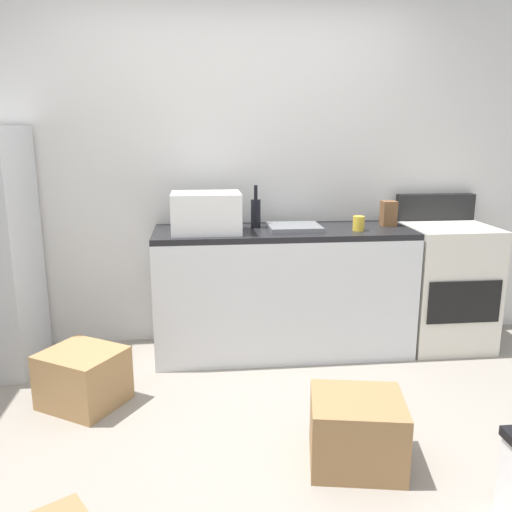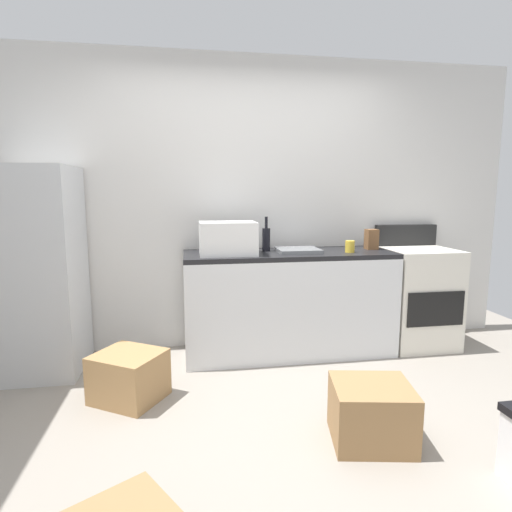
{
  "view_description": "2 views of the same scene",
  "coord_description": "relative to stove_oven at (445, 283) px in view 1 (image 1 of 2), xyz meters",
  "views": [
    {
      "loc": [
        -0.28,
        -2.41,
        1.57
      ],
      "look_at": [
        0.1,
        1.09,
        0.74
      ],
      "focal_mm": 37.25,
      "sensor_mm": 36.0,
      "label": 1
    },
    {
      "loc": [
        -0.57,
        -2.27,
        1.4
      ],
      "look_at": [
        -0.04,
        0.92,
        0.91
      ],
      "focal_mm": 29.33,
      "sensor_mm": 36.0,
      "label": 2
    }
  ],
  "objects": [
    {
      "name": "wine_bottle",
      "position": [
        -1.4,
        0.08,
        0.54
      ],
      "size": [
        0.07,
        0.07,
        0.3
      ],
      "color": "black",
      "rests_on": "kitchen_counter"
    },
    {
      "name": "cardboard_box_small",
      "position": [
        -2.5,
        -0.67,
        -0.3
      ],
      "size": [
        0.56,
        0.55,
        0.33
      ],
      "primitive_type": "cube",
      "rotation": [
        0.0,
        0.0,
        -0.56
      ],
      "color": "#A37A4C",
      "rests_on": "ground_plane"
    },
    {
      "name": "ground_plane",
      "position": [
        -1.52,
        -1.21,
        -0.47
      ],
      "size": [
        6.0,
        6.0,
        0.0
      ],
      "primitive_type": "plane",
      "color": "gray"
    },
    {
      "name": "stove_oven",
      "position": [
        0.0,
        0.0,
        0.0
      ],
      "size": [
        0.6,
        0.61,
        1.1
      ],
      "color": "silver",
      "rests_on": "ground_plane"
    },
    {
      "name": "coffee_mug",
      "position": [
        -0.71,
        -0.12,
        0.48
      ],
      "size": [
        0.08,
        0.08,
        0.1
      ],
      "primitive_type": "cylinder",
      "color": "gold",
      "rests_on": "kitchen_counter"
    },
    {
      "name": "sink_basin",
      "position": [
        -1.14,
        -0.02,
        0.45
      ],
      "size": [
        0.36,
        0.32,
        0.03
      ],
      "primitive_type": "cube",
      "color": "slate",
      "rests_on": "kitchen_counter"
    },
    {
      "name": "microwave",
      "position": [
        -1.76,
        -0.07,
        0.57
      ],
      "size": [
        0.46,
        0.34,
        0.27
      ],
      "primitive_type": "cube",
      "color": "white",
      "rests_on": "kitchen_counter"
    },
    {
      "name": "knife_block",
      "position": [
        -0.45,
        0.04,
        0.52
      ],
      "size": [
        0.1,
        0.1,
        0.18
      ],
      "primitive_type": "cube",
      "color": "brown",
      "rests_on": "kitchen_counter"
    },
    {
      "name": "cardboard_box_medium",
      "position": [
        -1.08,
        -1.4,
        -0.3
      ],
      "size": [
        0.5,
        0.47,
        0.34
      ],
      "primitive_type": "cube",
      "rotation": [
        0.0,
        0.0,
        -0.19
      ],
      "color": "olive",
      "rests_on": "ground_plane"
    },
    {
      "name": "kitchen_counter",
      "position": [
        -1.22,
        -0.01,
        -0.02
      ],
      "size": [
        1.8,
        0.6,
        0.9
      ],
      "color": "silver",
      "rests_on": "ground_plane"
    },
    {
      "name": "wall_back",
      "position": [
        -1.52,
        0.34,
        0.83
      ],
      "size": [
        5.0,
        0.1,
        2.6
      ],
      "primitive_type": "cube",
      "color": "silver",
      "rests_on": "ground_plane"
    }
  ]
}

